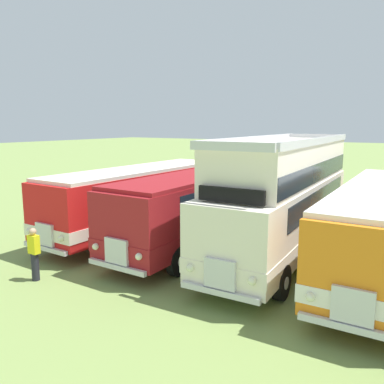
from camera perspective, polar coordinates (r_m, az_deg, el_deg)
name	(u,v)px	position (r m, az deg, el deg)	size (l,w,h in m)	color
bus_first_in_row	(141,195)	(18.34, -7.34, -0.37)	(2.78, 10.55, 2.99)	red
bus_second_in_row	(208,201)	(16.69, 2.31, -1.30)	(2.68, 11.18, 2.99)	maroon
bus_third_in_row	(284,195)	(15.03, 13.15, -0.46)	(2.88, 10.60, 4.52)	silver
bus_fourth_in_row	(382,224)	(14.34, 25.79, -4.15)	(2.75, 10.69, 2.99)	orange
marshal_person	(34,254)	(13.68, -21.83, -8.29)	(0.36, 0.24, 1.73)	#23232D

